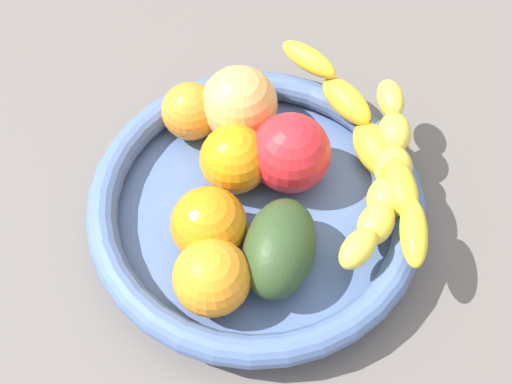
# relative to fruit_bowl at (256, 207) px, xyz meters

# --- Properties ---
(kitchen_counter) EXTENTS (1.20, 1.20, 0.03)m
(kitchen_counter) POSITION_rel_fruit_bowl_xyz_m (0.00, 0.00, -0.04)
(kitchen_counter) COLOR #625B57
(kitchen_counter) RESTS_ON ground
(fruit_bowl) EXTENTS (0.30, 0.30, 0.05)m
(fruit_bowl) POSITION_rel_fruit_bowl_xyz_m (0.00, 0.00, 0.00)
(fruit_bowl) COLOR #4C6599
(fruit_bowl) RESTS_ON kitchen_counter
(banana_draped_left) EXTENTS (0.10, 0.27, 0.06)m
(banana_draped_left) POSITION_rel_fruit_bowl_xyz_m (0.11, 0.03, 0.03)
(banana_draped_left) COLOR yellow
(banana_draped_left) RESTS_ON fruit_bowl
(banana_draped_right) EXTENTS (0.11, 0.19, 0.05)m
(banana_draped_right) POSITION_rel_fruit_bowl_xyz_m (0.12, -0.00, 0.03)
(banana_draped_right) COLOR yellow
(banana_draped_right) RESTS_ON fruit_bowl
(orange_front) EXTENTS (0.06, 0.06, 0.06)m
(orange_front) POSITION_rel_fruit_bowl_xyz_m (-0.01, 0.04, 0.03)
(orange_front) COLOR orange
(orange_front) RESTS_ON fruit_bowl
(orange_mid_left) EXTENTS (0.06, 0.06, 0.06)m
(orange_mid_left) POSITION_rel_fruit_bowl_xyz_m (-0.05, -0.08, 0.03)
(orange_mid_left) COLOR orange
(orange_mid_left) RESTS_ON fruit_bowl
(orange_mid_right) EXTENTS (0.07, 0.07, 0.07)m
(orange_mid_right) POSITION_rel_fruit_bowl_xyz_m (-0.04, -0.03, 0.03)
(orange_mid_right) COLOR orange
(orange_mid_right) RESTS_ON fruit_bowl
(orange_rear) EXTENTS (0.06, 0.06, 0.06)m
(orange_rear) POSITION_rel_fruit_bowl_xyz_m (-0.05, 0.10, 0.02)
(orange_rear) COLOR orange
(orange_rear) RESTS_ON fruit_bowl
(avocado_dark) EXTENTS (0.09, 0.11, 0.06)m
(avocado_dark) POSITION_rel_fruit_bowl_xyz_m (0.01, -0.06, 0.03)
(avocado_dark) COLOR #2D4422
(avocado_dark) RESTS_ON fruit_bowl
(peach_blush) EXTENTS (0.07, 0.07, 0.07)m
(peach_blush) POSITION_rel_fruit_bowl_xyz_m (0.00, 0.09, 0.03)
(peach_blush) COLOR #E6A759
(peach_blush) RESTS_ON fruit_bowl
(tomato_red) EXTENTS (0.07, 0.07, 0.07)m
(tomato_red) POSITION_rel_fruit_bowl_xyz_m (0.04, 0.03, 0.03)
(tomato_red) COLOR red
(tomato_red) RESTS_ON fruit_bowl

